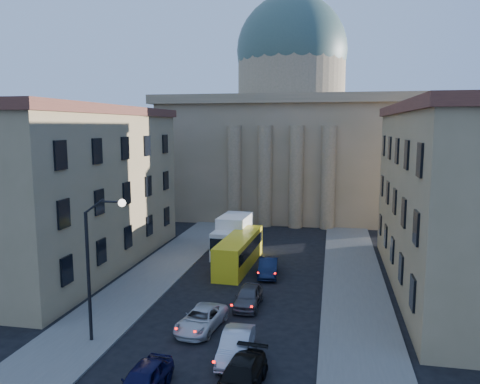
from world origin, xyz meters
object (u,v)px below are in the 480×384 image
object	(u,v)px
street_lamp	(96,258)
box_truck	(232,236)
car_left_near	(143,380)
car_right_near	(236,345)
city_bus	(239,250)

from	to	relation	value
street_lamp	box_truck	distance (m)	21.57
box_truck	car_left_near	bearing A→B (deg)	-84.14
street_lamp	car_right_near	bearing A→B (deg)	-1.24
car_left_near	box_truck	xyz separation A→B (m)	(-1.10, 25.61, 1.05)
street_lamp	car_right_near	distance (m)	9.58
car_left_near	street_lamp	bearing A→B (deg)	139.19
street_lamp	city_bus	world-z (taller)	street_lamp
car_right_near	box_truck	bearing A→B (deg)	101.09
street_lamp	car_left_near	distance (m)	8.05
city_bus	street_lamp	bearing A→B (deg)	-104.82
street_lamp	city_bus	size ratio (longest dim) A/B	0.85
city_bus	box_truck	distance (m)	4.53
street_lamp	car_right_near	xyz separation A→B (m)	(8.43, -0.18, -4.54)
street_lamp	city_bus	distance (m)	17.90
car_right_near	city_bus	world-z (taller)	city_bus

